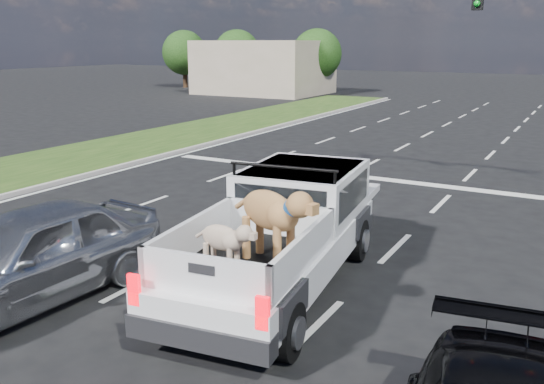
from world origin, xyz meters
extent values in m
plane|color=black|center=(0.00, 0.00, 0.00)|extent=(160.00, 160.00, 0.00)
cube|color=silver|center=(-5.25, 6.00, 0.01)|extent=(0.12, 60.00, 0.01)
cube|color=silver|center=(-1.75, 6.00, 0.01)|extent=(0.12, 60.00, 0.01)
cube|color=silver|center=(1.75, 6.00, 0.01)|extent=(0.12, 60.00, 0.01)
cube|color=silver|center=(-8.80, 6.00, 0.01)|extent=(0.15, 60.00, 0.01)
cube|color=silver|center=(0.00, 10.00, 0.01)|extent=(17.00, 0.45, 0.01)
cube|color=#1E3D12|center=(-11.50, 6.00, 0.05)|extent=(5.00, 60.00, 0.10)
cube|color=#AAA29C|center=(-9.05, 6.00, 0.07)|extent=(0.15, 60.00, 0.14)
cube|color=#BCA790|center=(-20.00, 36.00, 2.20)|extent=(10.00, 8.00, 4.40)
cylinder|color=#332114|center=(-30.00, 38.00, 1.08)|extent=(0.44, 0.44, 2.16)
sphere|color=#17360E|center=(-30.00, 38.00, 3.30)|extent=(4.20, 4.20, 4.20)
cylinder|color=#332114|center=(-24.00, 38.00, 1.08)|extent=(0.44, 0.44, 2.16)
sphere|color=#17360E|center=(-24.00, 38.00, 3.30)|extent=(4.20, 4.20, 4.20)
cylinder|color=#332114|center=(-16.00, 38.00, 1.08)|extent=(0.44, 0.44, 2.16)
sphere|color=#17360E|center=(-16.00, 38.00, 3.30)|extent=(4.20, 4.20, 4.20)
cylinder|color=black|center=(-0.11, -1.26, 0.42)|extent=(0.41, 0.86, 0.83)
cylinder|color=black|center=(1.78, -1.01, 0.42)|extent=(0.41, 0.86, 0.83)
cylinder|color=black|center=(-0.63, 2.75, 0.42)|extent=(0.41, 0.86, 0.83)
cylinder|color=black|center=(1.25, 3.00, 0.42)|extent=(0.41, 0.86, 0.83)
cube|color=white|center=(0.57, 0.92, 0.72)|extent=(2.81, 6.01, 0.57)
cube|color=white|center=(0.39, 2.28, 1.48)|extent=(2.32, 2.75, 0.94)
cube|color=black|center=(0.55, 1.05, 1.51)|extent=(1.68, 0.25, 0.68)
cylinder|color=black|center=(0.53, 1.19, 2.16)|extent=(1.96, 0.31, 0.05)
cube|color=black|center=(0.73, -0.35, 0.97)|extent=(2.29, 3.02, 0.07)
cube|color=white|center=(-0.19, -0.47, 1.29)|extent=(0.45, 2.77, 0.57)
cube|color=white|center=(1.65, -0.23, 1.29)|extent=(0.45, 2.77, 0.57)
cube|color=white|center=(0.91, -1.69, 1.29)|extent=(1.94, 0.34, 0.57)
cube|color=#EE0511|center=(0.02, -2.04, 1.04)|extent=(0.18, 0.09, 0.44)
cube|color=#EE0511|center=(1.86, -1.79, 1.04)|extent=(0.18, 0.09, 0.44)
cube|color=black|center=(0.93, -1.84, 0.52)|extent=(2.12, 0.60, 0.33)
imported|color=#AEB0B5|center=(-2.82, -1.47, 0.82)|extent=(2.25, 4.92, 1.64)
camera|label=1|loc=(5.10, -7.32, 4.23)|focal=38.00mm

